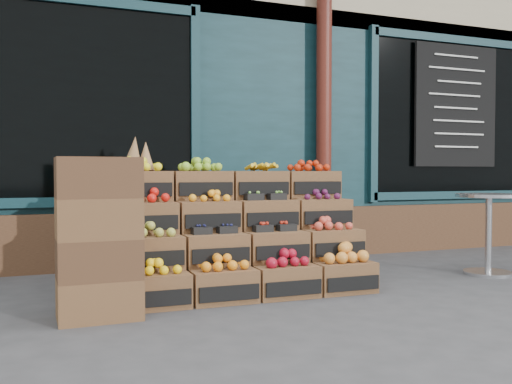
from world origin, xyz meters
name	(u,v)px	position (x,y,z in m)	size (l,w,h in m)	color
ground	(312,303)	(0.00, 0.00, 0.00)	(60.00, 60.00, 0.00)	#39393C
shop_facade	(167,87)	(0.00, 5.11, 2.40)	(12.00, 6.24, 4.80)	#0F2D34
crate_display	(236,242)	(-0.38, 0.73, 0.41)	(2.15, 1.07, 1.33)	brown
spare_crates	(99,238)	(-1.61, 0.12, 0.56)	(0.57, 0.39, 1.13)	brown
bistro_table	(488,224)	(2.20, 0.46, 0.50)	(0.64, 0.64, 0.81)	silver
shopkeeper	(56,175)	(-1.79, 2.66, 0.99)	(0.72, 0.47, 1.98)	#17501D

